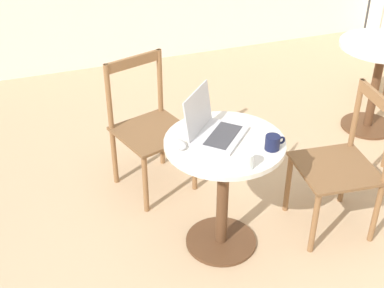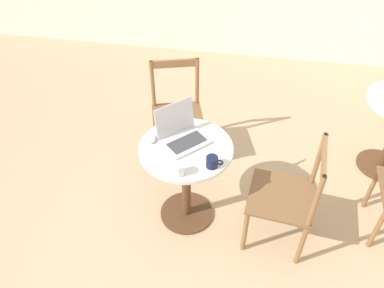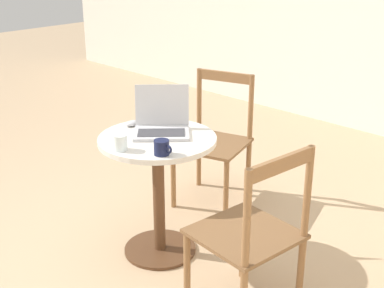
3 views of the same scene
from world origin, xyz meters
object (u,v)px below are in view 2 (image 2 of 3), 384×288
at_px(chair_near_back, 177,114).
at_px(mouse, 153,139).
at_px(cafe_table_near, 186,168).
at_px(drinking_glass, 179,169).
at_px(laptop, 182,134).
at_px(chair_near_right, 288,197).
at_px(mug, 212,162).

height_order(chair_near_back, mouse, chair_near_back).
distance_m(cafe_table_near, mouse, 0.34).
bearing_deg(drinking_glass, laptop, 98.17).
xyz_separation_m(laptop, drinking_glass, (0.05, -0.34, -0.01)).
distance_m(chair_near_right, mug, 0.64).
bearing_deg(chair_near_back, mug, -64.19).
bearing_deg(cafe_table_near, mug, -37.02).
bearing_deg(cafe_table_near, chair_near_back, 107.01).
bearing_deg(mouse, drinking_glass, -49.15).
relative_size(cafe_table_near, mug, 6.45).
height_order(chair_near_right, mouse, chair_near_right).
xyz_separation_m(chair_near_back, drinking_glass, (0.24, -1.02, 0.33)).
bearing_deg(mouse, chair_near_right, -6.05).
xyz_separation_m(cafe_table_near, chair_near_right, (0.76, -0.08, -0.08)).
bearing_deg(mouse, mug, -21.86).
relative_size(chair_near_right, mouse, 9.25).
bearing_deg(cafe_table_near, drinking_glass, -88.86).
xyz_separation_m(chair_near_back, laptop, (0.19, -0.68, 0.34)).
relative_size(chair_near_back, drinking_glass, 10.76).
height_order(cafe_table_near, chair_near_back, chair_near_back).
distance_m(chair_near_right, drinking_glass, 0.85).
relative_size(chair_near_back, mug, 7.94).
bearing_deg(mug, laptop, 137.48).
xyz_separation_m(cafe_table_near, mug, (0.21, -0.16, 0.25)).
relative_size(mug, drinking_glass, 1.36).
bearing_deg(mug, chair_near_back, 115.81).
relative_size(cafe_table_near, laptop, 1.79).
xyz_separation_m(cafe_table_near, laptop, (-0.04, 0.07, 0.26)).
relative_size(chair_near_right, laptop, 2.20).
bearing_deg(chair_near_right, cafe_table_near, 173.89).
distance_m(cafe_table_near, chair_near_back, 0.79).
distance_m(chair_near_back, laptop, 0.79).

